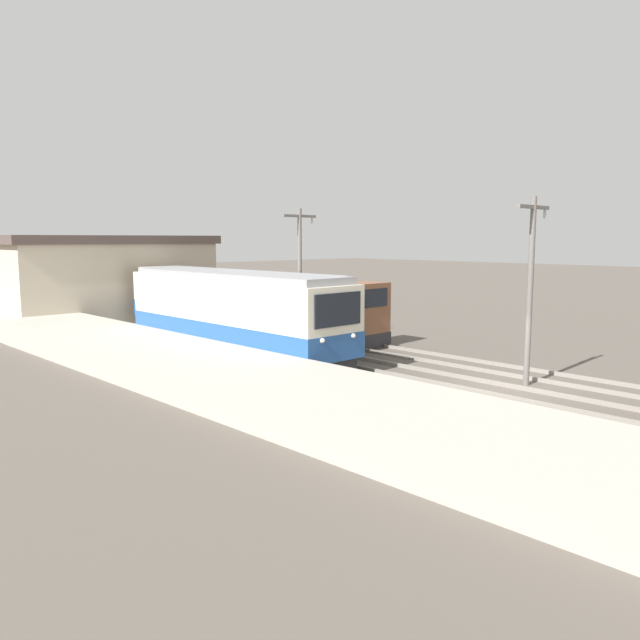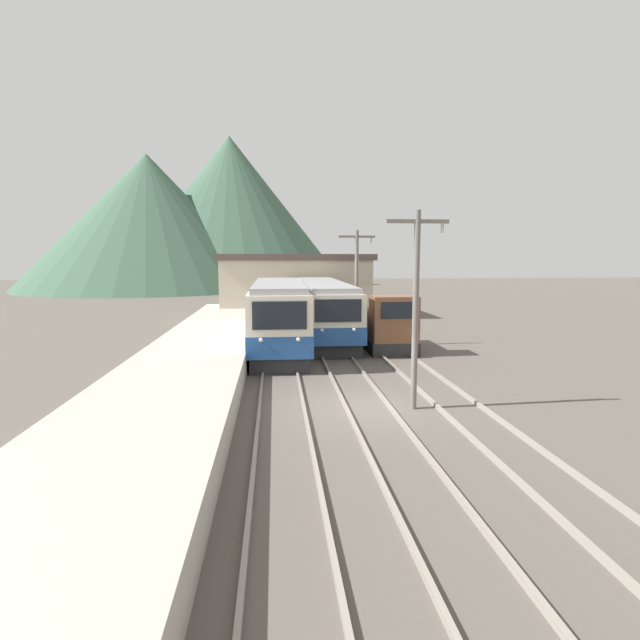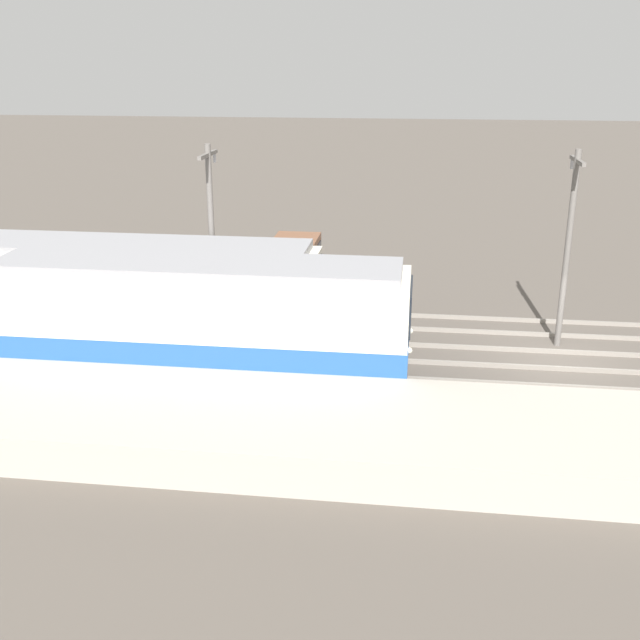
# 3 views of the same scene
# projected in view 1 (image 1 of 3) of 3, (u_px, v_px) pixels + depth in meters

# --- Properties ---
(ground_plane) EXTENTS (200.00, 200.00, 0.00)m
(ground_plane) POSITION_uv_depth(u_px,v_px,m) (495.00, 392.00, 20.44)
(ground_plane) COLOR #564F47
(platform_left) EXTENTS (4.50, 54.00, 1.00)m
(platform_left) POSITION_uv_depth(u_px,v_px,m) (368.00, 415.00, 16.08)
(platform_left) COLOR #ADA599
(platform_left) RESTS_ON ground
(track_left) EXTENTS (1.54, 60.00, 0.14)m
(track_left) POSITION_uv_depth(u_px,v_px,m) (449.00, 405.00, 18.64)
(track_left) COLOR gray
(track_left) RESTS_ON ground
(track_center) EXTENTS (1.54, 60.00, 0.14)m
(track_center) POSITION_uv_depth(u_px,v_px,m) (498.00, 389.00, 20.57)
(track_center) COLOR gray
(track_center) RESTS_ON ground
(track_right) EXTENTS (1.54, 60.00, 0.14)m
(track_right) POSITION_uv_depth(u_px,v_px,m) (541.00, 375.00, 22.63)
(track_right) COLOR gray
(track_right) RESTS_ON ground
(commuter_train_left) EXTENTS (2.84, 12.13, 3.63)m
(commuter_train_left) POSITION_uv_depth(u_px,v_px,m) (236.00, 318.00, 26.06)
(commuter_train_left) COLOR #28282B
(commuter_train_left) RESTS_ON ground
(commuter_train_center) EXTENTS (2.84, 14.74, 3.43)m
(commuter_train_center) POSITION_uv_depth(u_px,v_px,m) (230.00, 307.00, 31.04)
(commuter_train_center) COLOR #28282B
(commuter_train_center) RESTS_ON ground
(shunting_locomotive) EXTENTS (2.40, 4.97, 3.00)m
(shunting_locomotive) POSITION_uv_depth(u_px,v_px,m) (340.00, 319.00, 29.79)
(shunting_locomotive) COLOR #28282B
(shunting_locomotive) RESTS_ON ground
(catenary_mast_near) EXTENTS (2.00, 0.20, 6.40)m
(catenary_mast_near) POSITION_uv_depth(u_px,v_px,m) (530.00, 283.00, 21.01)
(catenary_mast_near) COLOR slate
(catenary_mast_near) RESTS_ON ground
(catenary_mast_mid) EXTENTS (2.00, 0.20, 6.40)m
(catenary_mast_mid) POSITION_uv_depth(u_px,v_px,m) (300.00, 271.00, 29.32)
(catenary_mast_mid) COLOR slate
(catenary_mast_mid) RESTS_ON ground
(station_building) EXTENTS (12.60, 6.30, 5.19)m
(station_building) POSITION_uv_depth(u_px,v_px,m) (106.00, 278.00, 37.96)
(station_building) COLOR beige
(station_building) RESTS_ON ground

